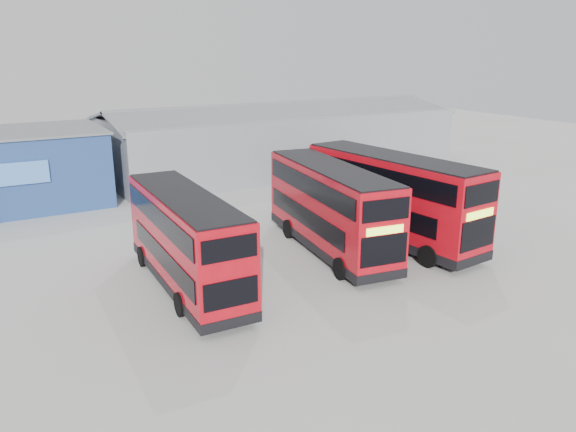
{
  "coord_description": "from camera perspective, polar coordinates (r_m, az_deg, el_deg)",
  "views": [
    {
      "loc": [
        -16.26,
        -23.67,
        10.41
      ],
      "look_at": [
        -2.43,
        0.34,
        2.1
      ],
      "focal_mm": 35.0,
      "sensor_mm": 36.0,
      "label": 1
    }
  ],
  "objects": [
    {
      "name": "ground_plane",
      "position": [
        30.55,
        4.28,
        -3.28
      ],
      "size": [
        120.0,
        120.0,
        0.0
      ],
      "primitive_type": "plane",
      "color": "#9D9D98",
      "rests_on": "ground"
    },
    {
      "name": "double_decker_right",
      "position": [
        31.46,
        10.46,
        1.69
      ],
      "size": [
        3.83,
        11.69,
        4.86
      ],
      "rotation": [
        0.0,
        0.0,
        0.09
      ],
      "color": "#B70A16",
      "rests_on": "ground"
    },
    {
      "name": "single_decker_blue",
      "position": [
        38.82,
        8.97,
        3.33
      ],
      "size": [
        3.8,
        11.89,
        3.17
      ],
      "rotation": [
        0.0,
        0.0,
        3.04
      ],
      "color": "black",
      "rests_on": "ground"
    },
    {
      "name": "maintenance_shed",
      "position": [
        50.56,
        -0.89,
        7.81
      ],
      "size": [
        30.5,
        12.0,
        5.89
      ],
      "color": "gray",
      "rests_on": "ground"
    },
    {
      "name": "office_block",
      "position": [
        42.45,
        -26.42,
        4.32
      ],
      "size": [
        12.3,
        8.32,
        5.12
      ],
      "color": "navy",
      "rests_on": "ground"
    },
    {
      "name": "double_decker_centre",
      "position": [
        29.52,
        4.31,
        0.68
      ],
      "size": [
        4.1,
        11.11,
        4.6
      ],
      "rotation": [
        0.0,
        0.0,
        -0.14
      ],
      "color": "#B70A16",
      "rests_on": "ground"
    },
    {
      "name": "double_decker_left",
      "position": [
        25.27,
        -10.29,
        -2.62
      ],
      "size": [
        2.89,
        10.39,
        4.36
      ],
      "rotation": [
        0.0,
        0.0,
        3.11
      ],
      "color": "#B70A16",
      "rests_on": "ground"
    }
  ]
}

